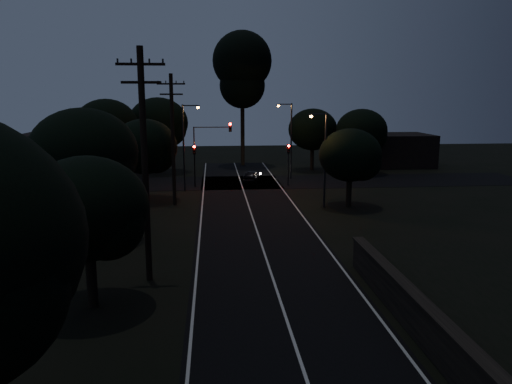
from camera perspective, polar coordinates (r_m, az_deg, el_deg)
road_surface at (r=40.60m, az=-0.88°, el=-1.54°), size 60.00×70.00×0.03m
utility_pole_mid at (r=23.83m, az=-12.61°, el=3.29°), size 2.20×0.30×11.00m
utility_pole_far at (r=40.67m, az=-9.50°, el=6.14°), size 2.20×0.30×10.50m
tree_left_b at (r=21.42m, az=-18.34°, el=-2.11°), size 5.07×5.07×6.44m
tree_left_c at (r=31.39m, az=-18.72°, el=3.89°), size 6.43×6.43×8.13m
tree_left_d at (r=42.88m, az=-12.35°, el=4.93°), size 5.45×5.45×6.91m
tree_far_nw at (r=58.66m, az=-10.88°, el=7.63°), size 6.79×6.79×8.60m
tree_far_w at (r=55.47m, az=-16.48°, el=7.13°), size 6.64×6.64×8.47m
tree_far_ne at (r=59.67m, az=6.71°, el=6.99°), size 5.77×5.77×7.30m
tree_far_e at (r=58.00m, az=12.18°, el=6.73°), size 5.78×5.78×7.33m
tree_right_a at (r=40.14m, az=10.98°, el=4.00°), size 4.94×4.94×6.28m
tall_pine at (r=63.61m, az=-1.58°, el=13.89°), size 7.34×7.34×16.67m
building_left at (r=63.15m, az=-20.80°, el=4.27°), size 10.00×8.00×4.40m
building_right at (r=65.87m, az=15.37°, el=4.67°), size 9.00×7.00×4.00m
signal_left at (r=48.80m, az=-7.05°, el=3.87°), size 0.28×0.35×4.10m
signal_right at (r=49.33m, az=3.72°, el=4.01°), size 0.28×0.35×4.10m
signal_mast at (r=48.61m, az=-5.10°, el=5.67°), size 3.70×0.35×6.25m
streetlight_a at (r=46.67m, az=-8.06°, el=5.75°), size 1.66×0.26×8.00m
streetlight_b at (r=53.20m, az=3.85°, el=6.47°), size 1.66×0.26×8.00m
streetlight_c at (r=39.63m, az=7.69°, el=4.42°), size 1.46×0.26×7.50m
car at (r=51.70m, az=-0.51°, el=1.84°), size 2.30×3.71×1.18m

